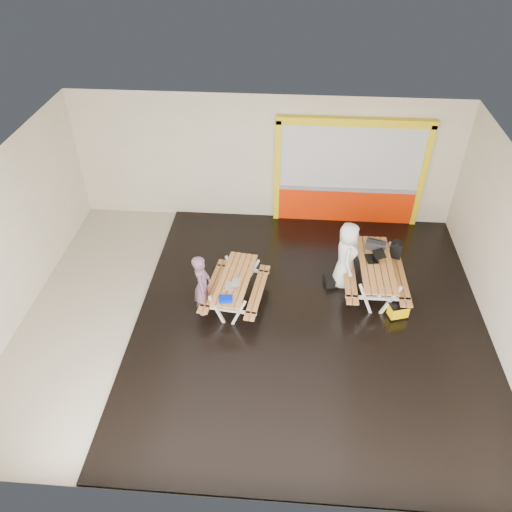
# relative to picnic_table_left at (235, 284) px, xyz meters

# --- Properties ---
(room) EXTENTS (10.02, 8.02, 3.52)m
(room) POSITION_rel_picnic_table_left_xyz_m (0.42, -0.42, 1.19)
(room) COLOR #BFB6A2
(room) RESTS_ON ground
(deck) EXTENTS (7.50, 7.98, 0.05)m
(deck) POSITION_rel_picnic_table_left_xyz_m (1.67, -0.42, -0.54)
(deck) COLOR black
(deck) RESTS_ON room
(kiosk) EXTENTS (3.88, 0.16, 3.00)m
(kiosk) POSITION_rel_picnic_table_left_xyz_m (2.62, 3.51, 0.88)
(kiosk) COLOR #FB2E03
(kiosk) RESTS_ON room
(picnic_table_left) EXTENTS (1.46, 1.96, 0.73)m
(picnic_table_left) POSITION_rel_picnic_table_left_xyz_m (0.00, 0.00, 0.00)
(picnic_table_left) COLOR #BE7B3D
(picnic_table_left) RESTS_ON deck
(picnic_table_right) EXTENTS (1.41, 2.05, 0.82)m
(picnic_table_right) POSITION_rel_picnic_table_left_xyz_m (3.10, 0.65, 0.06)
(picnic_table_right) COLOR #BE7B3D
(picnic_table_right) RESTS_ON deck
(person_left) EXTENTS (0.40, 0.57, 1.52)m
(person_left) POSITION_rel_picnic_table_left_xyz_m (-0.66, -0.33, 0.21)
(person_left) COLOR #67485C
(person_left) RESTS_ON deck
(person_right) EXTENTS (0.54, 0.82, 1.66)m
(person_right) POSITION_rel_picnic_table_left_xyz_m (2.45, 0.84, 0.29)
(person_right) COLOR white
(person_right) RESTS_ON deck
(laptop_left) EXTENTS (0.31, 0.28, 0.13)m
(laptop_left) POSITION_rel_picnic_table_left_xyz_m (-0.03, -0.26, 0.21)
(laptop_left) COLOR silver
(laptop_left) RESTS_ON picnic_table_left
(laptop_right) EXTENTS (0.45, 0.42, 0.17)m
(laptop_right) POSITION_rel_picnic_table_left_xyz_m (3.06, 0.80, 0.31)
(laptop_right) COLOR black
(laptop_right) RESTS_ON picnic_table_right
(blue_pouch) EXTENTS (0.29, 0.22, 0.08)m
(blue_pouch) POSITION_rel_picnic_table_left_xyz_m (-0.11, -0.71, 0.21)
(blue_pouch) COLOR #001DC0
(blue_pouch) RESTS_ON picnic_table_left
(toolbox) EXTENTS (0.49, 0.35, 0.26)m
(toolbox) POSITION_rel_picnic_table_left_xyz_m (3.13, 1.21, 0.36)
(toolbox) COLOR black
(toolbox) RESTS_ON picnic_table_right
(backpack) EXTENTS (0.31, 0.25, 0.46)m
(backpack) POSITION_rel_picnic_table_left_xyz_m (3.64, 1.31, 0.19)
(backpack) COLOR black
(backpack) RESTS_ON picnic_table_right
(dark_case) EXTENTS (0.52, 0.43, 0.17)m
(dark_case) POSITION_rel_picnic_table_left_xyz_m (2.25, 0.79, -0.43)
(dark_case) COLOR black
(dark_case) RESTS_ON deck
(fluke_bag) EXTENTS (0.48, 0.38, 0.36)m
(fluke_bag) POSITION_rel_picnic_table_left_xyz_m (3.56, -0.21, -0.34)
(fluke_bag) COLOR black
(fluke_bag) RESTS_ON deck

